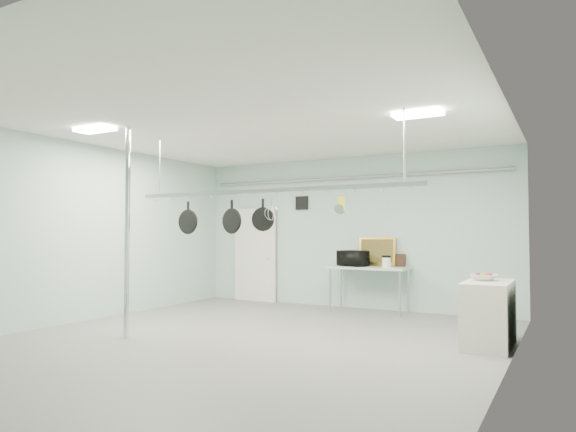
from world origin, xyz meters
The scene contains 25 objects.
floor centered at (0.00, 0.00, 0.00)m, with size 8.00×8.00×0.00m, color gray.
ceiling centered at (0.00, 0.00, 3.19)m, with size 7.00×8.00×0.02m, color silver.
back_wall centered at (0.00, 3.99, 1.60)m, with size 7.00×0.02×3.20m, color #AACCC2.
right_wall centered at (3.49, 0.00, 1.60)m, with size 0.02×8.00×3.20m, color #AACCC2.
door centered at (-2.30, 3.94, 1.05)m, with size 1.10×0.10×2.20m, color silver.
wall_vent centered at (-1.10, 3.97, 2.25)m, with size 0.30×0.04×0.30m, color black.
conduit_pipe centered at (0.00, 3.90, 2.75)m, with size 0.07×0.07×6.60m, color gray.
chrome_pole centered at (-1.70, -0.60, 1.60)m, with size 0.08×0.08×3.20m, color silver.
prep_table centered at (0.60, 3.60, 0.83)m, with size 1.60×0.70×0.91m.
side_cabinet centered at (3.15, 1.40, 0.45)m, with size 0.60×1.20×0.90m, color beige.
pot_rack centered at (0.20, 0.30, 2.23)m, with size 4.80×0.06×1.00m.
light_panel_left centered at (-2.20, -0.80, 3.16)m, with size 0.65×0.30×0.05m, color white.
light_panel_right centered at (2.40, 0.60, 3.16)m, with size 0.65×0.30×0.05m, color white.
microwave centered at (0.30, 3.53, 1.06)m, with size 0.57×0.38×0.31m, color black.
coffee_canister centered at (1.01, 3.47, 1.00)m, with size 0.16×0.16×0.19m, color white.
painting_large centered at (0.67, 3.90, 1.20)m, with size 0.78×0.05×0.58m, color gold.
painting_small centered at (1.12, 3.90, 1.03)m, with size 0.30×0.04×0.25m, color black.
fruit_bowl centered at (3.08, 1.49, 0.94)m, with size 0.36×0.36×0.09m, color silver.
skillet_left centered at (-1.28, 0.30, 1.82)m, with size 0.40×0.06×0.53m, color black, non-canonical shape.
skillet_mid centered at (-0.41, 0.30, 1.82)m, with size 0.39×0.06×0.53m, color black, non-canonical shape.
skillet_right centered at (0.15, 0.30, 1.85)m, with size 0.36×0.06×0.47m, color black, non-canonical shape.
whisk centered at (0.30, 0.30, 1.91)m, with size 0.21×0.21×0.35m, color #AFB0B4, non-canonical shape.
grater centered at (1.42, 0.30, 1.97)m, with size 0.10×0.02×0.24m, color yellow, non-canonical shape.
saucepan centered at (1.39, 0.30, 1.96)m, with size 0.13×0.08×0.25m, color #BBBBC1, non-canonical shape.
fruit_cluster centered at (3.08, 1.49, 0.98)m, with size 0.24×0.24×0.09m, color #A60F24, non-canonical shape.
Camera 1 is at (4.18, -6.19, 1.56)m, focal length 32.00 mm.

